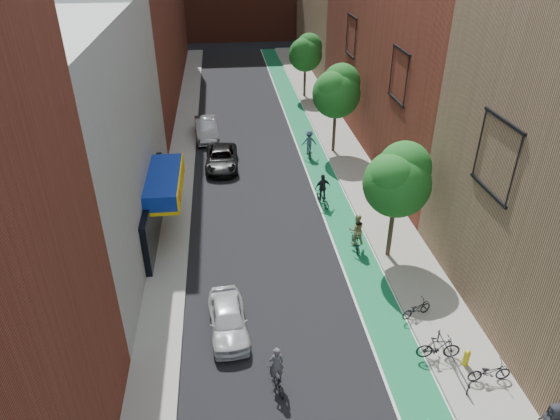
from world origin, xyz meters
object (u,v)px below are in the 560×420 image
object	(u,v)px
parked_car_black	(222,158)
cyclist_lane_mid	(323,194)
cyclist_lead	(276,374)
cyclist_lane_near	(356,235)
cyclist_lane_far	(309,145)
fire_hydrant	(467,357)
parked_car_white	(228,319)
parked_car_silver	(206,129)

from	to	relation	value
parked_car_black	cyclist_lane_mid	bearing A→B (deg)	-44.30
parked_car_black	cyclist_lead	xyz separation A→B (m)	(1.75, -20.14, -0.01)
cyclist_lane_near	cyclist_lane_far	xyz separation A→B (m)	(-0.47, 12.42, 0.01)
cyclist_lead	fire_hydrant	distance (m)	7.63
fire_hydrant	cyclist_lane_near	bearing A→B (deg)	104.98
parked_car_white	cyclist_lane_mid	world-z (taller)	cyclist_lane_mid
cyclist_lead	cyclist_lane_far	bearing A→B (deg)	-116.59
cyclist_lane_near	fire_hydrant	bearing A→B (deg)	104.44
parked_car_silver	cyclist_lead	xyz separation A→B (m)	(2.90, -25.93, -0.13)
cyclist_lane_far	cyclist_lane_near	bearing A→B (deg)	91.22
cyclist_lead	parked_car_white	bearing A→B (deg)	-75.50
parked_car_white	cyclist_lane_near	bearing A→B (deg)	33.77
cyclist_lead	fire_hydrant	world-z (taller)	cyclist_lead
parked_car_white	cyclist_lane_mid	xyz separation A→B (m)	(6.20, 10.54, 0.13)
cyclist_lane_mid	parked_car_white	bearing A→B (deg)	45.61
parked_car_white	parked_car_silver	distance (m)	22.70
parked_car_silver	cyclist_lead	world-z (taller)	cyclist_lead
parked_car_white	parked_car_black	xyz separation A→B (m)	(0.00, 16.88, 0.01)
parked_car_black	cyclist_lane_near	size ratio (longest dim) A/B	2.33
parked_car_silver	cyclist_lane_near	world-z (taller)	cyclist_lane_near
parked_car_black	cyclist_lane_mid	distance (m)	8.86
parked_car_silver	cyclist_lead	bearing A→B (deg)	-88.57
parked_car_silver	cyclist_lane_far	xyz separation A→B (m)	(7.73, -4.74, 0.13)
parked_car_white	parked_car_black	world-z (taller)	parked_car_black
cyclist_lane_far	fire_hydrant	size ratio (longest dim) A/B	2.78
cyclist_lane_far	parked_car_white	bearing A→B (deg)	68.88
cyclist_lane_mid	fire_hydrant	xyz separation A→B (m)	(3.18, -13.72, -0.25)
cyclist_lane_far	fire_hydrant	xyz separation A→B (m)	(2.80, -21.11, -0.39)
cyclist_lead	cyclist_lane_mid	size ratio (longest dim) A/B	0.94
fire_hydrant	parked_car_white	bearing A→B (deg)	161.29
parked_car_black	fire_hydrant	xyz separation A→B (m)	(9.38, -20.05, -0.13)
cyclist_lead	cyclist_lane_far	distance (m)	21.74
fire_hydrant	cyclist_lane_mid	bearing A→B (deg)	103.05
parked_car_black	cyclist_lead	distance (m)	20.21
cyclist_lane_far	fire_hydrant	bearing A→B (deg)	96.59
parked_car_silver	fire_hydrant	world-z (taller)	parked_car_silver
cyclist_lane_mid	fire_hydrant	distance (m)	14.09
cyclist_lead	cyclist_lane_mid	distance (m)	14.50
parked_car_white	cyclist_lane_far	distance (m)	19.11
parked_car_black	fire_hydrant	bearing A→B (deg)	-63.62
cyclist_lane_near	cyclist_lane_mid	world-z (taller)	cyclist_lane_near
cyclist_lead	cyclist_lane_near	world-z (taller)	cyclist_lane_near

